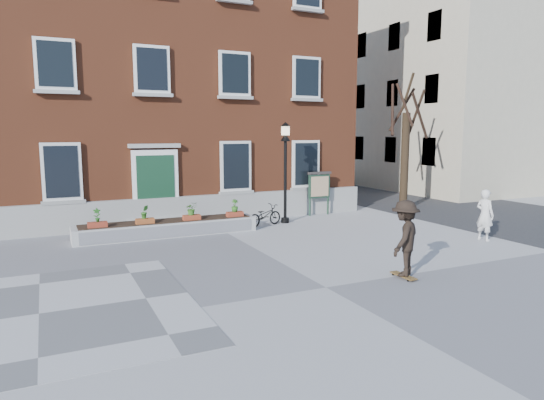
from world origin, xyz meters
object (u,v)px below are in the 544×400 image
bicycle (265,215)px  notice_board (319,186)px  bystander (485,215)px  skateboarder (405,238)px  parked_car (334,178)px  lamp_post (285,158)px

bicycle → notice_board: bearing=-84.7°
bystander → skateboarder: 5.65m
bicycle → notice_board: notice_board is taller
notice_board → skateboarder: skateboarder is taller
bicycle → parked_car: bearing=-59.6°
parked_car → notice_board: notice_board is taller
parked_car → bystander: 15.63m
bystander → notice_board: notice_board is taller
lamp_post → notice_board: (2.11, 0.95, -1.28)m
bystander → lamp_post: bearing=33.3°
bicycle → parked_car: parked_car is taller
bicycle → bystander: bearing=-149.6°
skateboarder → notice_board: bearing=72.5°
notice_board → parked_car: bearing=54.0°
bystander → notice_board: (-2.46, 6.52, 0.41)m
parked_car → skateboarder: (-9.03, -17.33, 0.37)m
notice_board → skateboarder: 9.13m
notice_board → lamp_post: bearing=-155.7°
parked_car → bystander: bearing=-86.3°
bicycle → bystander: bystander is taller
lamp_post → skateboarder: lamp_post is taller
parked_car → notice_board: (-6.28, -8.64, 0.63)m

